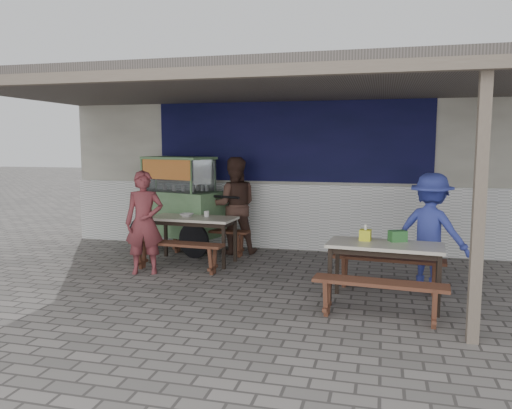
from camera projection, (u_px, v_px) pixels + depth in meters
The scene contains 17 objects.
ground at pixel (261, 297), 6.33m from camera, with size 60.00×60.00×0.00m, color slate.
back_wall at pixel (305, 155), 9.56m from camera, with size 9.00×1.28×3.50m.
warung_roof at pixel (278, 87), 6.86m from camera, with size 9.00×4.21×2.81m.
table_left at pixel (193, 222), 8.10m from camera, with size 1.42×0.72×0.75m.
bench_left_street at pixel (176, 250), 7.56m from camera, with size 1.50×0.36×0.45m.
bench_left_wall at pixel (208, 236), 8.72m from camera, with size 1.50×0.36×0.45m.
table_right at pixel (385, 250), 5.96m from camera, with size 1.39×0.74×0.75m.
bench_right_street at pixel (379, 291), 5.43m from camera, with size 1.46×0.40×0.45m.
bench_right_wall at pixel (388, 266), 6.57m from camera, with size 1.46×0.40×0.45m.
vendor_cart at pixel (180, 200), 9.03m from camera, with size 2.19×1.27×1.70m.
patron_street_side at pixel (144, 222), 7.41m from camera, with size 0.56×0.37×1.54m, color brown.
patron_wall_side at pixel (234, 205), 8.79m from camera, with size 0.83×0.65×1.71m, color #4B3129.
patron_right_table at pixel (431, 231), 6.63m from camera, with size 1.00×0.58×1.55m, color #3844AC.
tissue_box at pixel (365, 235), 6.13m from camera, with size 0.14×0.14×0.14m, color yellow.
donation_box at pixel (398, 236), 6.07m from camera, with size 0.20×0.13×0.13m, color #327236.
condiment_jar at pixel (207, 214), 8.13m from camera, with size 0.08×0.08×0.09m, color silver.
condiment_bowl at pixel (187, 215), 8.15m from camera, with size 0.21×0.21×0.05m, color silver.
Camera 1 is at (1.45, -5.96, 1.93)m, focal length 35.00 mm.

